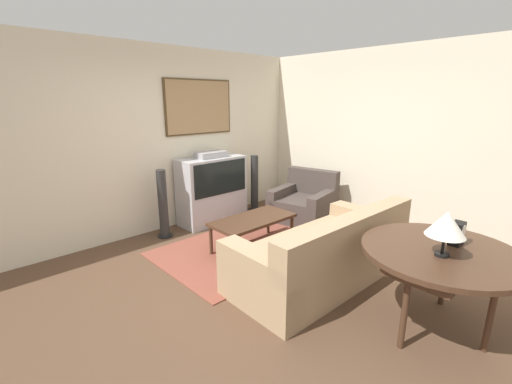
# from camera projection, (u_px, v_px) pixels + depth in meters

# --- Properties ---
(ground_plane) EXTENTS (12.00, 12.00, 0.00)m
(ground_plane) POSITION_uv_depth(u_px,v_px,m) (256.00, 277.00, 3.88)
(ground_plane) COLOR brown
(wall_back) EXTENTS (12.00, 0.10, 2.70)m
(wall_back) POSITION_uv_depth(u_px,v_px,m) (157.00, 141.00, 5.03)
(wall_back) COLOR beige
(wall_back) RESTS_ON ground_plane
(wall_right) EXTENTS (0.06, 12.00, 2.70)m
(wall_right) POSITION_uv_depth(u_px,v_px,m) (380.00, 139.00, 5.27)
(wall_right) COLOR beige
(wall_right) RESTS_ON ground_plane
(area_rug) EXTENTS (2.17, 1.59, 0.01)m
(area_rug) POSITION_uv_depth(u_px,v_px,m) (243.00, 248.00, 4.60)
(area_rug) COLOR brown
(area_rug) RESTS_ON ground_plane
(tv) EXTENTS (1.09, 0.49, 1.15)m
(tv) POSITION_uv_depth(u_px,v_px,m) (212.00, 189.00, 5.50)
(tv) COLOR #B7B7BC
(tv) RESTS_ON ground_plane
(couch) EXTENTS (2.13, 1.03, 0.82)m
(couch) POSITION_uv_depth(u_px,v_px,m) (324.00, 255.00, 3.75)
(couch) COLOR tan
(couch) RESTS_ON ground_plane
(armchair) EXTENTS (1.05, 1.05, 0.80)m
(armchair) POSITION_uv_depth(u_px,v_px,m) (304.00, 204.00, 5.69)
(armchair) COLOR #473D38
(armchair) RESTS_ON ground_plane
(coffee_table) EXTENTS (1.14, 0.56, 0.43)m
(coffee_table) POSITION_uv_depth(u_px,v_px,m) (253.00, 221.00, 4.51)
(coffee_table) COLOR #472D1E
(coffee_table) RESTS_ON ground_plane
(console_table) EXTENTS (1.28, 1.28, 0.74)m
(console_table) POSITION_uv_depth(u_px,v_px,m) (441.00, 256.00, 2.85)
(console_table) COLOR #472D1E
(console_table) RESTS_ON ground_plane
(table_lamp) EXTENTS (0.30, 0.30, 0.37)m
(table_lamp) POSITION_uv_depth(u_px,v_px,m) (446.00, 224.00, 2.65)
(table_lamp) COLOR black
(table_lamp) RESTS_ON console_table
(mantel_clock) EXTENTS (0.14, 0.10, 0.20)m
(mantel_clock) POSITION_uv_depth(u_px,v_px,m) (457.00, 233.00, 2.91)
(mantel_clock) COLOR black
(mantel_clock) RESTS_ON console_table
(speaker_tower_left) EXTENTS (0.23, 0.23, 1.00)m
(speaker_tower_left) POSITION_uv_depth(u_px,v_px,m) (163.00, 206.00, 4.90)
(speaker_tower_left) COLOR black
(speaker_tower_left) RESTS_ON ground_plane
(speaker_tower_right) EXTENTS (0.23, 0.23, 1.00)m
(speaker_tower_right) POSITION_uv_depth(u_px,v_px,m) (254.00, 185.00, 6.09)
(speaker_tower_right) COLOR black
(speaker_tower_right) RESTS_ON ground_plane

